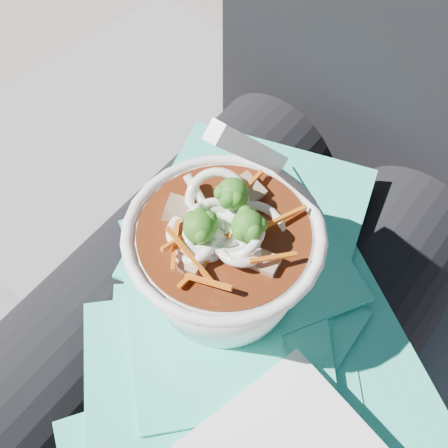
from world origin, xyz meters
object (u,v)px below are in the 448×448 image
Objects in this scene: person_body at (275,256)px; plastic_bag at (233,334)px; lap at (219,331)px; udon_bowl at (224,254)px; stone_ledge at (282,350)px.

person_body is 0.14m from plastic_bag.
lap is 0.47× the size of person_body.
lap is at bearing -90.00° from person_body.
person_body is at bearing 90.00° from lap.
udon_bowl is (0.01, -0.00, 0.15)m from lap.
person_body is at bearing 94.23° from udon_bowl.
stone_ledge is 2.08× the size of lap.
stone_ledge is at bearing 90.00° from lap.
stone_ledge is 0.34m from person_body.
lap is 0.09m from plastic_bag.
udon_bowl reaches higher than stone_ledge.
person_body is at bearing -90.00° from stone_ledge.
plastic_bag is at bearing -41.80° from udon_bowl.
person_body reaches higher than stone_ledge.
lap reaches higher than stone_ledge.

